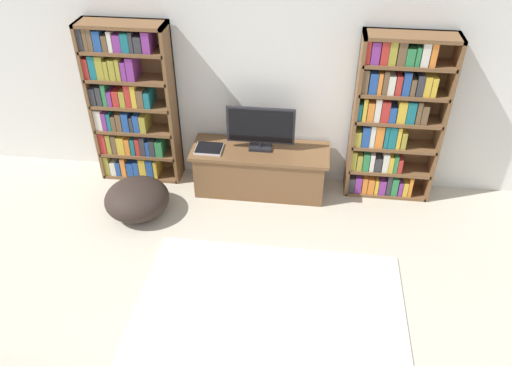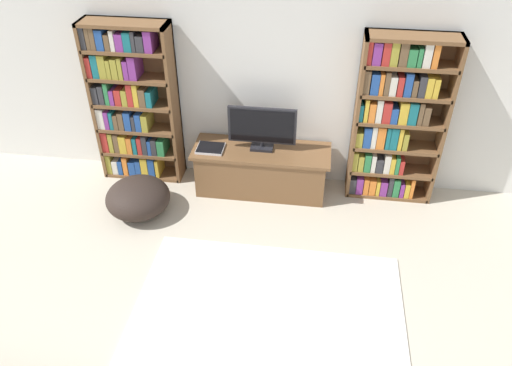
# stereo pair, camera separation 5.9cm
# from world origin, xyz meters

# --- Properties ---
(wall_back) EXTENTS (8.80, 0.06, 2.60)m
(wall_back) POSITION_xyz_m (0.00, 4.23, 1.30)
(wall_back) COLOR silver
(wall_back) RESTS_ON ground_plane
(bookshelf_left) EXTENTS (0.90, 0.30, 1.79)m
(bookshelf_left) POSITION_xyz_m (-1.53, 4.05, 0.90)
(bookshelf_left) COLOR brown
(bookshelf_left) RESTS_ON ground_plane
(bookshelf_right) EXTENTS (0.90, 0.30, 1.79)m
(bookshelf_right) POSITION_xyz_m (1.25, 4.05, 0.92)
(bookshelf_right) COLOR brown
(bookshelf_right) RESTS_ON ground_plane
(tv_stand) EXTENTS (1.48, 0.53, 0.52)m
(tv_stand) POSITION_xyz_m (-0.08, 3.90, 0.26)
(tv_stand) COLOR brown
(tv_stand) RESTS_ON ground_plane
(television) EXTENTS (0.72, 0.16, 0.48)m
(television) POSITION_xyz_m (-0.08, 3.93, 0.78)
(television) COLOR black
(television) RESTS_ON tv_stand
(laptop) EXTENTS (0.29, 0.24, 0.03)m
(laptop) POSITION_xyz_m (-0.63, 3.84, 0.53)
(laptop) COLOR silver
(laptop) RESTS_ON tv_stand
(area_rug) EXTENTS (2.27, 1.53, 0.02)m
(area_rug) POSITION_xyz_m (0.20, 2.19, 0.01)
(area_rug) COLOR white
(area_rug) RESTS_ON ground_plane
(beanbag_ottoman) EXTENTS (0.67, 0.67, 0.37)m
(beanbag_ottoman) POSITION_xyz_m (-1.31, 3.33, 0.18)
(beanbag_ottoman) COLOR #2D231E
(beanbag_ottoman) RESTS_ON ground_plane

